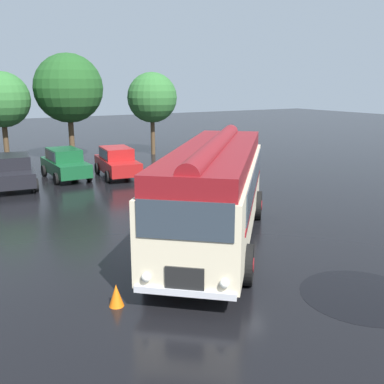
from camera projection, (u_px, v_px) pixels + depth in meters
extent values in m
plane|color=black|center=(216.00, 250.00, 14.36)|extent=(120.00, 120.00, 0.00)
cube|color=beige|center=(215.00, 195.00, 14.72)|extent=(8.45, 9.18, 2.10)
cube|color=maroon|center=(216.00, 155.00, 14.40)|extent=(8.17, 8.90, 0.56)
cylinder|color=maroon|center=(216.00, 147.00, 14.34)|extent=(6.69, 7.56, 0.60)
cube|color=#2D3842|center=(255.00, 178.00, 14.64)|extent=(5.28, 6.06, 0.84)
cube|color=#2D3842|center=(179.00, 175.00, 15.10)|extent=(5.28, 6.06, 0.84)
cube|color=maroon|center=(254.00, 195.00, 14.67)|extent=(5.41, 6.20, 0.12)
cube|color=maroon|center=(179.00, 191.00, 15.13)|extent=(5.41, 6.20, 0.12)
cube|color=#2D3842|center=(184.00, 221.00, 9.77)|extent=(1.68, 1.47, 0.88)
cube|color=black|center=(185.00, 279.00, 10.09)|extent=(0.72, 0.64, 0.56)
cube|color=silver|center=(184.00, 293.00, 10.15)|extent=(1.86, 1.64, 0.16)
sphere|color=white|center=(224.00, 284.00, 9.93)|extent=(0.22, 0.22, 0.22)
sphere|color=white|center=(146.00, 277.00, 10.25)|extent=(0.22, 0.22, 0.22)
cylinder|color=black|center=(248.00, 265.00, 11.77)|extent=(0.93, 1.01, 1.10)
cylinder|color=maroon|center=(248.00, 265.00, 11.77)|extent=(0.49, 0.50, 0.39)
cylinder|color=black|center=(152.00, 258.00, 12.24)|extent=(0.93, 1.01, 1.10)
cylinder|color=maroon|center=(152.00, 258.00, 12.24)|extent=(0.49, 0.50, 0.39)
cylinder|color=black|center=(258.00, 205.00, 17.50)|extent=(0.93, 1.01, 1.10)
cylinder|color=maroon|center=(258.00, 205.00, 17.50)|extent=(0.49, 0.50, 0.39)
cylinder|color=black|center=(192.00, 202.00, 17.97)|extent=(0.93, 1.01, 1.10)
cylinder|color=maroon|center=(192.00, 202.00, 17.97)|extent=(0.49, 0.50, 0.39)
cube|color=black|center=(15.00, 175.00, 22.72)|extent=(2.15, 4.36, 0.70)
cube|color=black|center=(13.00, 161.00, 22.69)|extent=(1.73, 2.33, 0.64)
cube|color=#2D3842|center=(29.00, 160.00, 22.99)|extent=(0.24, 1.92, 0.50)
cylinder|color=black|center=(36.00, 185.00, 22.00)|extent=(0.27, 0.66, 0.64)
cylinder|color=black|center=(31.00, 175.00, 24.30)|extent=(0.27, 0.66, 0.64)
cube|color=#144C28|center=(65.00, 167.00, 24.86)|extent=(1.78, 4.23, 0.70)
cube|color=#144C28|center=(64.00, 154.00, 24.83)|extent=(1.54, 2.21, 0.64)
cube|color=#2D3842|center=(77.00, 153.00, 25.21)|extent=(0.06, 1.93, 0.50)
cube|color=#2D3842|center=(50.00, 156.00, 24.44)|extent=(0.06, 1.93, 0.50)
cylinder|color=black|center=(89.00, 175.00, 24.31)|extent=(0.21, 0.64, 0.64)
cylinder|color=black|center=(56.00, 179.00, 23.42)|extent=(0.21, 0.64, 0.64)
cylinder|color=black|center=(74.00, 168.00, 26.47)|extent=(0.21, 0.64, 0.64)
cylinder|color=black|center=(44.00, 171.00, 25.58)|extent=(0.21, 0.64, 0.64)
cube|color=maroon|center=(117.00, 165.00, 25.37)|extent=(2.17, 4.37, 0.70)
cube|color=maroon|center=(116.00, 153.00, 25.34)|extent=(1.74, 2.34, 0.64)
cube|color=#2D3842|center=(129.00, 152.00, 25.64)|extent=(0.24, 1.92, 0.50)
cube|color=#2D3842|center=(103.00, 154.00, 25.04)|extent=(0.24, 1.92, 0.50)
cylinder|color=black|center=(139.00, 174.00, 24.64)|extent=(0.27, 0.66, 0.64)
cylinder|color=black|center=(108.00, 177.00, 23.95)|extent=(0.27, 0.66, 0.64)
cylinder|color=black|center=(126.00, 166.00, 26.95)|extent=(0.27, 0.66, 0.64)
cylinder|color=black|center=(97.00, 168.00, 26.26)|extent=(0.27, 0.66, 0.64)
cylinder|color=#4C3823|center=(6.00, 143.00, 28.71)|extent=(0.33, 0.33, 2.88)
sphere|color=#2D662D|center=(2.00, 100.00, 28.06)|extent=(3.48, 3.48, 3.48)
cylinder|color=#4C3823|center=(72.00, 137.00, 30.69)|extent=(0.36, 0.36, 3.14)
sphere|color=#1E4C1E|center=(68.00, 88.00, 29.91)|extent=(4.57, 4.57, 4.57)
sphere|color=#1E4C1E|center=(71.00, 85.00, 30.22)|extent=(2.61, 2.61, 2.61)
cylinder|color=#4C3823|center=(153.00, 135.00, 33.27)|extent=(0.31, 0.31, 2.80)
sphere|color=#2D662D|center=(152.00, 97.00, 32.62)|extent=(3.62, 3.62, 3.62)
sphere|color=#2D662D|center=(152.00, 98.00, 32.24)|extent=(2.07, 2.07, 2.07)
cone|color=orange|center=(116.00, 295.00, 10.67)|extent=(0.36, 0.36, 0.55)
cylinder|color=black|center=(362.00, 296.00, 11.25)|extent=(3.09, 3.09, 0.01)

